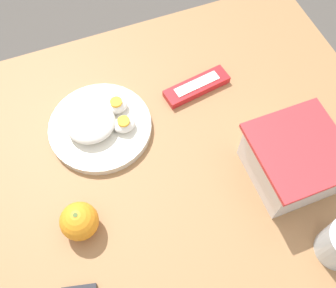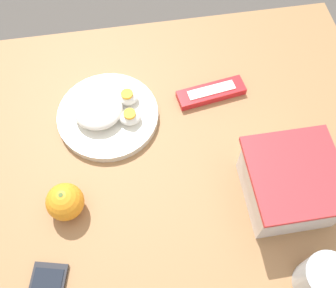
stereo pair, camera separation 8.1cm
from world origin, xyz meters
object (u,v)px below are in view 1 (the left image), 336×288
Objects in this scene: food_container at (292,162)px; rice_plate at (99,125)px; orange_fruit at (79,221)px; candy_bar at (197,86)px.

food_container reaches higher than rice_plate.
candy_bar is at bearing -146.14° from orange_fruit.
rice_plate is at bearing 5.93° from candy_bar.
candy_bar is (0.09, -0.26, -0.04)m from food_container.
food_container is 0.41m from rice_plate.
orange_fruit is 0.33× the size of rice_plate.
rice_plate is 1.38× the size of candy_bar.
orange_fruit reaches higher than rice_plate.
food_container is at bearing 108.98° from candy_bar.
orange_fruit is 0.40m from candy_bar.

